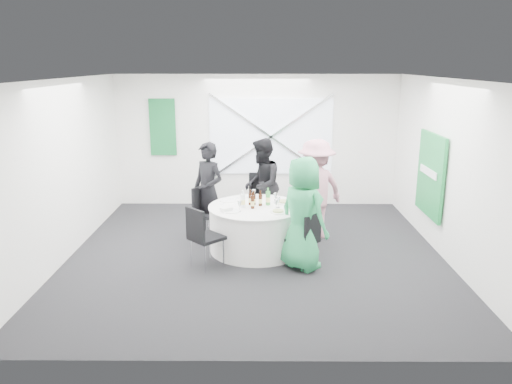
{
  "coord_description": "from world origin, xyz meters",
  "views": [
    {
      "loc": [
        0.05,
        -7.61,
        3.04
      ],
      "look_at": [
        0.0,
        0.2,
        1.0
      ],
      "focal_mm": 35.0,
      "sensor_mm": 36.0,
      "label": 1
    }
  ],
  "objects_px": {
    "chair_back": "(260,196)",
    "green_water_bottle": "(268,198)",
    "banquet_table": "(256,228)",
    "chair_back_right": "(306,209)",
    "chair_front_left": "(202,233)",
    "person_woman_pink": "(316,189)",
    "clear_water_bottle": "(243,201)",
    "person_man_back_left": "(208,191)",
    "chair_front_right": "(307,236)",
    "person_man_back": "(262,185)",
    "chair_back_left": "(205,209)",
    "person_woman_green": "(303,214)"
  },
  "relations": [
    {
      "from": "chair_front_left",
      "to": "green_water_bottle",
      "type": "relative_size",
      "value": 3.32
    },
    {
      "from": "chair_front_left",
      "to": "person_woman_green",
      "type": "xyz_separation_m",
      "value": [
        1.5,
        0.04,
        0.29
      ]
    },
    {
      "from": "person_woman_pink",
      "to": "clear_water_bottle",
      "type": "distance_m",
      "value": 1.43
    },
    {
      "from": "person_woman_green",
      "to": "green_water_bottle",
      "type": "bearing_deg",
      "value": -11.87
    },
    {
      "from": "banquet_table",
      "to": "chair_back_right",
      "type": "xyz_separation_m",
      "value": [
        0.89,
        0.74,
        0.11
      ]
    },
    {
      "from": "chair_back",
      "to": "green_water_bottle",
      "type": "relative_size",
      "value": 3.54
    },
    {
      "from": "person_woman_green",
      "to": "person_man_back_left",
      "type": "bearing_deg",
      "value": 5.1
    },
    {
      "from": "chair_front_left",
      "to": "person_woman_pink",
      "type": "height_order",
      "value": "person_woman_pink"
    },
    {
      "from": "banquet_table",
      "to": "chair_back",
      "type": "xyz_separation_m",
      "value": [
        0.07,
        1.21,
        0.23
      ]
    },
    {
      "from": "chair_back_left",
      "to": "chair_front_left",
      "type": "xyz_separation_m",
      "value": [
        0.09,
        -1.34,
        0.02
      ]
    },
    {
      "from": "chair_front_left",
      "to": "chair_back_left",
      "type": "bearing_deg",
      "value": -39.92
    },
    {
      "from": "person_man_back_left",
      "to": "chair_back_right",
      "type": "bearing_deg",
      "value": 40.44
    },
    {
      "from": "chair_front_left",
      "to": "person_woman_pink",
      "type": "bearing_deg",
      "value": -96.43
    },
    {
      "from": "banquet_table",
      "to": "person_woman_green",
      "type": "bearing_deg",
      "value": -46.15
    },
    {
      "from": "chair_back_left",
      "to": "chair_front_left",
      "type": "height_order",
      "value": "chair_front_left"
    },
    {
      "from": "chair_back",
      "to": "green_water_bottle",
      "type": "bearing_deg",
      "value": -80.32
    },
    {
      "from": "person_man_back",
      "to": "person_woman_green",
      "type": "relative_size",
      "value": 1.0
    },
    {
      "from": "chair_back_left",
      "to": "person_man_back_left",
      "type": "bearing_deg",
      "value": -19.51
    },
    {
      "from": "chair_front_left",
      "to": "person_woman_pink",
      "type": "distance_m",
      "value": 2.34
    },
    {
      "from": "chair_front_left",
      "to": "person_man_back_left",
      "type": "height_order",
      "value": "person_man_back_left"
    },
    {
      "from": "chair_back",
      "to": "chair_front_left",
      "type": "xyz_separation_m",
      "value": [
        -0.88,
        -1.98,
        -0.04
      ]
    },
    {
      "from": "chair_front_left",
      "to": "person_man_back",
      "type": "distance_m",
      "value": 2.08
    },
    {
      "from": "banquet_table",
      "to": "clear_water_bottle",
      "type": "bearing_deg",
      "value": -163.83
    },
    {
      "from": "green_water_bottle",
      "to": "banquet_table",
      "type": "bearing_deg",
      "value": -158.47
    },
    {
      "from": "chair_back",
      "to": "chair_front_right",
      "type": "bearing_deg",
      "value": -66.88
    },
    {
      "from": "person_man_back_left",
      "to": "person_woman_green",
      "type": "height_order",
      "value": "person_woman_green"
    },
    {
      "from": "banquet_table",
      "to": "chair_back_right",
      "type": "distance_m",
      "value": 1.17
    },
    {
      "from": "person_woman_green",
      "to": "clear_water_bottle",
      "type": "height_order",
      "value": "person_woman_green"
    },
    {
      "from": "green_water_bottle",
      "to": "clear_water_bottle",
      "type": "xyz_separation_m",
      "value": [
        -0.41,
        -0.14,
        -0.0
      ]
    },
    {
      "from": "chair_front_right",
      "to": "person_man_back",
      "type": "distance_m",
      "value": 1.97
    },
    {
      "from": "chair_back_right",
      "to": "person_woman_pink",
      "type": "distance_m",
      "value": 0.43
    },
    {
      "from": "person_woman_pink",
      "to": "person_man_back",
      "type": "bearing_deg",
      "value": -56.86
    },
    {
      "from": "person_woman_green",
      "to": "chair_back_left",
      "type": "bearing_deg",
      "value": 7.01
    },
    {
      "from": "chair_back",
      "to": "chair_back_left",
      "type": "xyz_separation_m",
      "value": [
        -0.97,
        -0.64,
        -0.06
      ]
    },
    {
      "from": "chair_back_left",
      "to": "chair_back_right",
      "type": "relative_size",
      "value": 1.1
    },
    {
      "from": "chair_back",
      "to": "banquet_table",
      "type": "bearing_deg",
      "value": -90.0
    },
    {
      "from": "person_man_back_left",
      "to": "green_water_bottle",
      "type": "height_order",
      "value": "person_man_back_left"
    },
    {
      "from": "chair_back_left",
      "to": "person_man_back",
      "type": "xyz_separation_m",
      "value": [
        0.99,
        0.51,
        0.31
      ]
    },
    {
      "from": "chair_back_right",
      "to": "chair_front_right",
      "type": "distance_m",
      "value": 1.49
    },
    {
      "from": "person_man_back_left",
      "to": "person_woman_pink",
      "type": "xyz_separation_m",
      "value": [
        1.88,
        0.02,
        0.03
      ]
    },
    {
      "from": "chair_back_left",
      "to": "person_man_back",
      "type": "bearing_deg",
      "value": -30.27
    },
    {
      "from": "clear_water_bottle",
      "to": "green_water_bottle",
      "type": "bearing_deg",
      "value": 18.78
    },
    {
      "from": "banquet_table",
      "to": "person_man_back",
      "type": "relative_size",
      "value": 0.91
    },
    {
      "from": "person_man_back_left",
      "to": "clear_water_bottle",
      "type": "relative_size",
      "value": 6.08
    },
    {
      "from": "green_water_bottle",
      "to": "person_woman_pink",
      "type": "bearing_deg",
      "value": 33.57
    },
    {
      "from": "chair_back_left",
      "to": "person_woman_green",
      "type": "xyz_separation_m",
      "value": [
        1.59,
        -1.3,
        0.31
      ]
    },
    {
      "from": "person_woman_pink",
      "to": "green_water_bottle",
      "type": "bearing_deg",
      "value": 2.07
    },
    {
      "from": "chair_back_left",
      "to": "chair_front_left",
      "type": "relative_size",
      "value": 0.97
    },
    {
      "from": "chair_front_right",
      "to": "person_man_back",
      "type": "xyz_separation_m",
      "value": [
        -0.67,
        1.82,
        0.35
      ]
    },
    {
      "from": "chair_front_left",
      "to": "person_woman_pink",
      "type": "xyz_separation_m",
      "value": [
        1.84,
        1.41,
        0.32
      ]
    }
  ]
}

